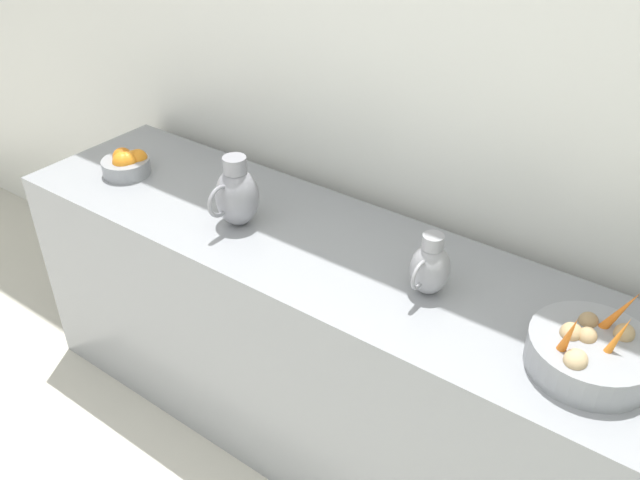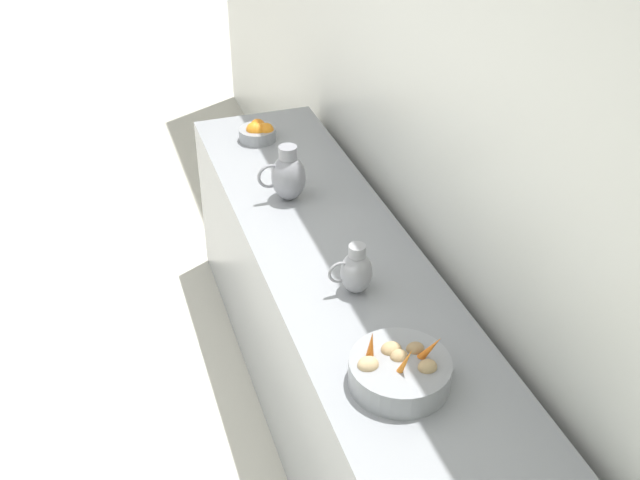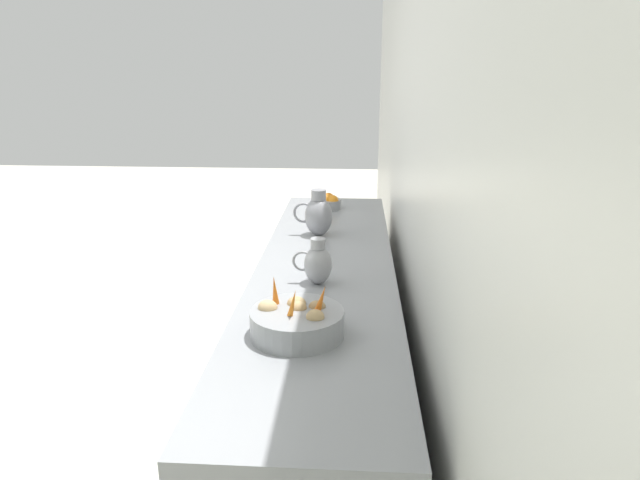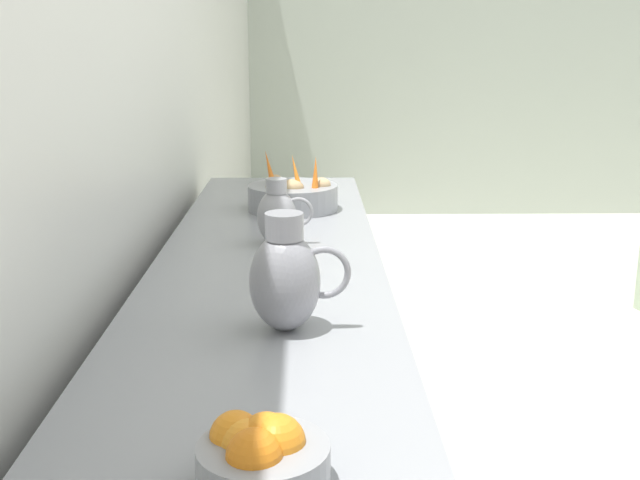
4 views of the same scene
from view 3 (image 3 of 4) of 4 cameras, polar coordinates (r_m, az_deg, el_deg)
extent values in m
plane|color=beige|center=(3.48, -26.49, -15.69)|extent=(15.36, 15.36, 0.00)
cube|color=silver|center=(2.01, 12.19, 8.74)|extent=(0.10, 8.42, 3.00)
cube|color=gray|center=(2.81, 0.52, -11.15)|extent=(0.64, 2.79, 0.90)
cylinder|color=gray|center=(1.95, -2.33, -8.35)|extent=(0.32, 0.32, 0.09)
torus|color=gray|center=(1.97, -2.32, -9.38)|extent=(0.19, 0.19, 0.01)
cone|color=orange|center=(1.87, -2.82, -6.64)|extent=(0.06, 0.06, 0.13)
cone|color=orange|center=(1.97, -4.55, -5.38)|extent=(0.04, 0.06, 0.14)
cone|color=orange|center=(1.88, 0.06, -6.23)|extent=(0.07, 0.10, 0.15)
ellipsoid|color=tan|center=(1.98, -2.38, -6.41)|extent=(0.07, 0.06, 0.05)
ellipsoid|color=tan|center=(1.88, -0.48, -7.78)|extent=(0.06, 0.05, 0.05)
ellipsoid|color=#9E7F56|center=(1.96, -0.28, -6.76)|extent=(0.06, 0.05, 0.04)
ellipsoid|color=tan|center=(1.95, -2.19, -6.88)|extent=(0.06, 0.05, 0.05)
ellipsoid|color=tan|center=(1.96, -5.31, -6.78)|extent=(0.07, 0.06, 0.05)
cylinder|color=gray|center=(3.66, 0.69, 3.65)|extent=(0.19, 0.19, 0.06)
sphere|color=orange|center=(3.65, 0.40, 4.06)|extent=(0.08, 0.08, 0.08)
sphere|color=orange|center=(3.68, 0.87, 4.18)|extent=(0.08, 0.08, 0.08)
sphere|color=orange|center=(3.64, 1.15, 4.01)|extent=(0.07, 0.07, 0.07)
sphere|color=orange|center=(3.63, 1.30, 3.97)|extent=(0.07, 0.07, 0.07)
sphere|color=orange|center=(3.64, 0.63, 4.03)|extent=(0.08, 0.08, 0.08)
ellipsoid|color=gray|center=(3.06, -0.14, 2.39)|extent=(0.15, 0.15, 0.21)
cylinder|color=gray|center=(3.03, -0.15, 4.59)|extent=(0.08, 0.08, 0.06)
torus|color=gray|center=(3.06, -1.68, 2.77)|extent=(0.11, 0.01, 0.11)
ellipsoid|color=#939399|center=(2.38, -0.21, -2.53)|extent=(0.12, 0.12, 0.17)
cylinder|color=#939399|center=(2.35, -0.21, -0.35)|extent=(0.06, 0.06, 0.04)
torus|color=#939399|center=(2.38, -1.76, -2.13)|extent=(0.09, 0.01, 0.09)
camera|label=1|loc=(2.28, -45.59, 21.07)|focal=37.49mm
camera|label=2|loc=(1.30, -90.99, 41.86)|focal=42.68mm
camera|label=4|loc=(4.54, 0.55, 13.53)|focal=44.10mm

